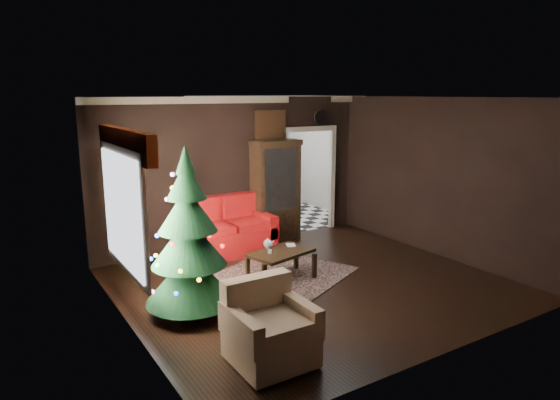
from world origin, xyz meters
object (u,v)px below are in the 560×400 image
loveseat (228,226)px  teapot (268,244)px  floor_lamp (188,216)px  curio_cabinet (275,193)px  kitchen_table (267,205)px  armchair (270,324)px  coffee_table (281,265)px  christmas_tree (188,237)px  wall_clock (321,117)px

loveseat → teapot: size_ratio=10.49×
floor_lamp → curio_cabinet: bearing=10.2°
loveseat → kitchen_table: loveseat is taller
curio_cabinet → armchair: curio_cabinet is taller
coffee_table → armchair: bearing=-124.7°
christmas_tree → wall_clock: wall_clock is taller
curio_cabinet → kitchen_table: curio_cabinet is taller
floor_lamp → kitchen_table: size_ratio=2.03×
curio_cabinet → wall_clock: wall_clock is taller
curio_cabinet → floor_lamp: bearing=-169.8°
floor_lamp → wall_clock: wall_clock is taller
armchair → curio_cabinet: bearing=58.1°
christmas_tree → wall_clock: size_ratio=6.94×
loveseat → coffee_table: 1.66m
armchair → teapot: 2.64m
kitchen_table → wall_clock: bearing=-66.3°
armchair → wall_clock: wall_clock is taller
teapot → wall_clock: bearing=37.6°
curio_cabinet → kitchen_table: (0.65, 1.43, -0.57)m
armchair → coffee_table: bearing=55.5°
curio_cabinet → teapot: (-1.13, -1.62, -0.42)m
loveseat → curio_cabinet: bearing=10.8°
teapot → christmas_tree: bearing=-157.1°
armchair → loveseat: bearing=70.7°
loveseat → christmas_tree: size_ratio=0.77×
kitchen_table → loveseat: bearing=-137.5°
curio_cabinet → coffee_table: 2.24m
christmas_tree → coffee_table: (1.67, 0.43, -0.81)m
christmas_tree → coffee_table: 1.91m
wall_clock → kitchen_table: size_ratio=0.43×
floor_lamp → kitchen_table: bearing=34.4°
armchair → wall_clock: (3.65, 4.08, 1.92)m
kitchen_table → teapot: bearing=-120.3°
floor_lamp → coffee_table: 1.86m
curio_cabinet → floor_lamp: curio_cabinet is taller
armchair → floor_lamp: bearing=82.3°
floor_lamp → christmas_tree: christmas_tree is taller
floor_lamp → loveseat: bearing=9.4°
curio_cabinet → loveseat: bearing=-169.2°
coffee_table → kitchen_table: 3.69m
curio_cabinet → wall_clock: bearing=8.5°
coffee_table → wall_clock: (2.23, 2.04, 2.14)m
christmas_tree → loveseat: bearing=53.0°
loveseat → armchair: bearing=-109.5°
floor_lamp → christmas_tree: size_ratio=0.68×
floor_lamp → armchair: bearing=-97.9°
curio_cabinet → armchair: bearing=-122.1°
curio_cabinet → kitchen_table: 1.67m
curio_cabinet → floor_lamp: size_ratio=1.25×
floor_lamp → christmas_tree: (-0.75, -1.93, 0.22)m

